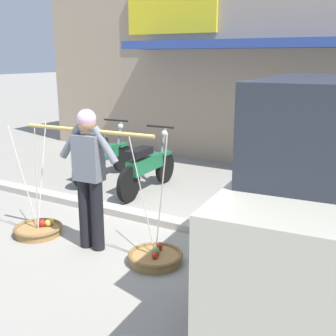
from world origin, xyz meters
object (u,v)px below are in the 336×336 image
motorcycle_nearest_shop (103,156)px  motorcycle_second_in_row (147,167)px  fruit_basket_left_side (155,256)px  wooden_crate (252,200)px  fruit_basket_right_side (39,229)px  fruit_vendor (89,170)px

motorcycle_nearest_shop → motorcycle_second_in_row: (1.14, -0.23, 0.00)m
fruit_basket_left_side → motorcycle_nearest_shop: size_ratio=0.80×
wooden_crate → fruit_basket_right_side: bearing=-132.5°
fruit_vendor → motorcycle_second_in_row: fruit_vendor is taller
fruit_vendor → wooden_crate: 2.68m
fruit_vendor → motorcycle_nearest_shop: size_ratio=0.96×
fruit_vendor → motorcycle_nearest_shop: 3.05m
fruit_vendor → wooden_crate: (1.23, 2.24, -0.82)m
motorcycle_second_in_row → wooden_crate: motorcycle_second_in_row is taller
fruit_basket_left_side → motorcycle_second_in_row: bearing=125.2°
fruit_basket_left_side → fruit_basket_right_side: (-1.74, -0.11, 0.00)m
fruit_basket_right_side → wooden_crate: bearing=47.5°
motorcycle_nearest_shop → motorcycle_second_in_row: 1.16m
fruit_vendor → fruit_basket_left_side: bearing=3.8°
motorcycle_nearest_shop → wooden_crate: 3.02m
fruit_basket_right_side → motorcycle_nearest_shop: size_ratio=0.80×
motorcycle_second_in_row → wooden_crate: bearing=1.5°
fruit_vendor → fruit_basket_right_side: size_ratio=1.20×
fruit_basket_left_side → wooden_crate: bearing=80.6°
fruit_basket_left_side → wooden_crate: 2.21m
fruit_basket_right_side → motorcycle_second_in_row: 2.29m
fruit_vendor → motorcycle_nearest_shop: bearing=126.2°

